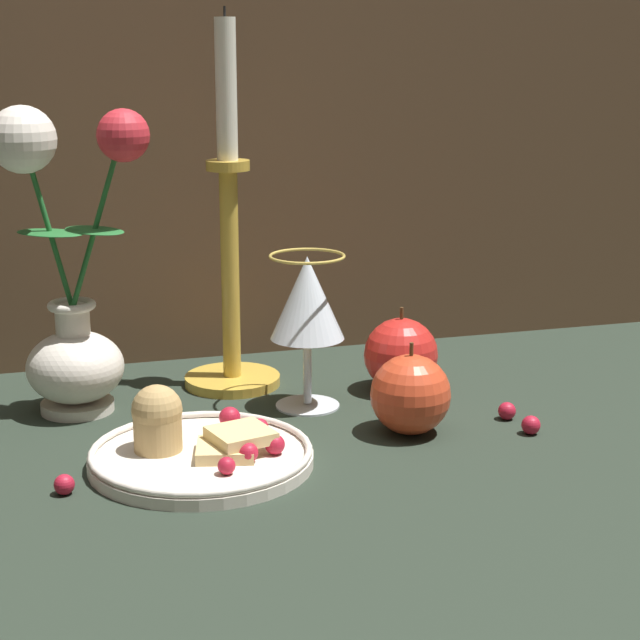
{
  "coord_description": "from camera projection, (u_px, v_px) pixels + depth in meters",
  "views": [
    {
      "loc": [
        -0.19,
        -0.9,
        0.35
      ],
      "look_at": [
        0.08,
        0.01,
        0.1
      ],
      "focal_mm": 60.0,
      "sensor_mm": 36.0,
      "label": 1
    }
  ],
  "objects": [
    {
      "name": "plate_with_pastries",
      "position": [
        197.0,
        448.0,
        0.91
      ],
      "size": [
        0.19,
        0.19,
        0.07
      ],
      "color": "silver",
      "rests_on": "ground_plane"
    },
    {
      "name": "berry_near_plate",
      "position": [
        507.0,
        411.0,
        1.02
      ],
      "size": [
        0.02,
        0.02,
        0.02
      ],
      "primitive_type": "sphere",
      "color": "#AD192D",
      "rests_on": "ground_plane"
    },
    {
      "name": "apple_beside_vase",
      "position": [
        410.0,
        394.0,
        0.97
      ],
      "size": [
        0.07,
        0.07,
        0.09
      ],
      "color": "#D14223",
      "rests_on": "ground_plane"
    },
    {
      "name": "berry_front_center",
      "position": [
        430.0,
        401.0,
        1.04
      ],
      "size": [
        0.02,
        0.02,
        0.02
      ],
      "primitive_type": "sphere",
      "color": "#AD192D",
      "rests_on": "ground_plane"
    },
    {
      "name": "apple_near_glass",
      "position": [
        401.0,
        355.0,
        1.09
      ],
      "size": [
        0.08,
        0.08,
        0.09
      ],
      "color": "red",
      "rests_on": "ground_plane"
    },
    {
      "name": "berry_by_glass_stem",
      "position": [
        64.0,
        485.0,
        0.85
      ],
      "size": [
        0.02,
        0.02,
        0.02
      ],
      "primitive_type": "sphere",
      "color": "#AD192D",
      "rests_on": "ground_plane"
    },
    {
      "name": "candlestick",
      "position": [
        230.0,
        267.0,
        1.09
      ],
      "size": [
        0.1,
        0.1,
        0.38
      ],
      "color": "gold",
      "rests_on": "ground_plane"
    },
    {
      "name": "ground_plane",
      "position": [
        243.0,
        435.0,
        0.98
      ],
      "size": [
        2.4,
        2.4,
        0.0
      ],
      "primitive_type": "plane",
      "color": "#232D23",
      "rests_on": "ground"
    },
    {
      "name": "berry_under_candlestick",
      "position": [
        531.0,
        425.0,
        0.98
      ],
      "size": [
        0.02,
        0.02,
        0.02
      ],
      "primitive_type": "sphere",
      "color": "#AD192D",
      "rests_on": "ground_plane"
    },
    {
      "name": "wine_glass",
      "position": [
        307.0,
        304.0,
        1.03
      ],
      "size": [
        0.07,
        0.07,
        0.15
      ],
      "color": "silver",
      "rests_on": "ground_plane"
    },
    {
      "name": "vase",
      "position": [
        69.0,
        292.0,
        1.01
      ],
      "size": [
        0.14,
        0.09,
        0.29
      ],
      "color": "silver",
      "rests_on": "ground_plane"
    }
  ]
}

